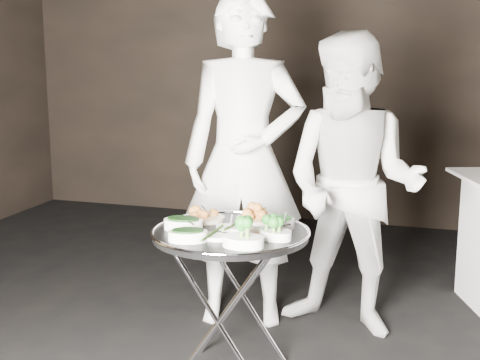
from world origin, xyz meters
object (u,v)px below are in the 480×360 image
(waiter_left, at_px, (244,160))
(waiter_right, at_px, (353,186))
(tray_stand, at_px, (231,298))
(serving_tray, at_px, (231,233))

(waiter_left, distance_m, waiter_right, 0.63)
(waiter_right, bearing_deg, waiter_left, -167.66)
(tray_stand, bearing_deg, serving_tray, -89.55)
(waiter_left, bearing_deg, waiter_right, -12.01)
(serving_tray, xyz_separation_m, waiter_right, (0.47, 0.72, 0.11))
(serving_tray, relative_size, waiter_right, 0.45)
(tray_stand, distance_m, waiter_right, 0.96)
(tray_stand, xyz_separation_m, waiter_left, (-0.15, 0.70, 0.55))
(waiter_left, bearing_deg, tray_stand, -91.81)
(serving_tray, bearing_deg, waiter_left, 101.83)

